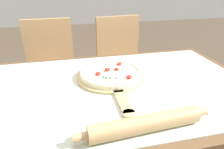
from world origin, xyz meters
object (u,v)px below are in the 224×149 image
Objects in this scene: pizza at (111,73)px; pizza_peel at (112,78)px; chair_left at (52,68)px; chair_right at (121,62)px; rolling_pin at (145,124)px.

pizza_peel is at bearing -90.60° from pizza.
chair_left is 0.58m from chair_right.
rolling_pin is at bearing -86.46° from pizza.
pizza_peel is 0.57× the size of chair_right.
chair_right is at bearing -2.03° from chair_left.
chair_left is 1.00× the size of chair_right.
pizza_peel is 0.57× the size of chair_left.
pizza_peel is 1.10× the size of rolling_pin.
pizza_peel is 0.77m from chair_right.
pizza_peel is at bearing -114.61° from chair_right.
pizza_peel is 0.81m from chair_left.
chair_left reaches higher than pizza_peel.
chair_left and chair_right have the same top height.
rolling_pin reaches higher than pizza_peel.
pizza_peel is at bearing -65.73° from chair_left.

